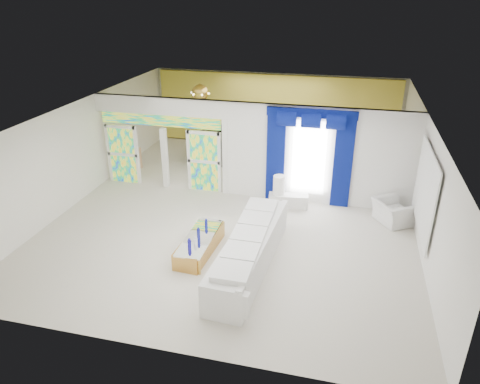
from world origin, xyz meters
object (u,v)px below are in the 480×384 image
(white_sofa, at_px, (250,252))
(console_table, at_px, (288,201))
(coffee_table, at_px, (200,245))
(grand_piano, at_px, (220,144))
(armchair, at_px, (393,212))

(white_sofa, bearing_deg, console_table, 86.24)
(white_sofa, bearing_deg, coffee_table, 171.05)
(white_sofa, xyz_separation_m, coffee_table, (-1.35, 0.30, -0.18))
(grand_piano, bearing_deg, armchair, -20.91)
(coffee_table, distance_m, armchair, 5.55)
(white_sofa, distance_m, grand_piano, 7.64)
(white_sofa, height_order, coffee_table, white_sofa)
(white_sofa, height_order, grand_piano, grand_piano)
(armchair, distance_m, grand_piano, 7.40)
(white_sofa, bearing_deg, armchair, 45.67)
(white_sofa, distance_m, console_table, 3.42)
(white_sofa, height_order, console_table, white_sofa)
(coffee_table, relative_size, grand_piano, 0.97)
(coffee_table, bearing_deg, armchair, 30.35)
(console_table, distance_m, armchair, 3.01)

